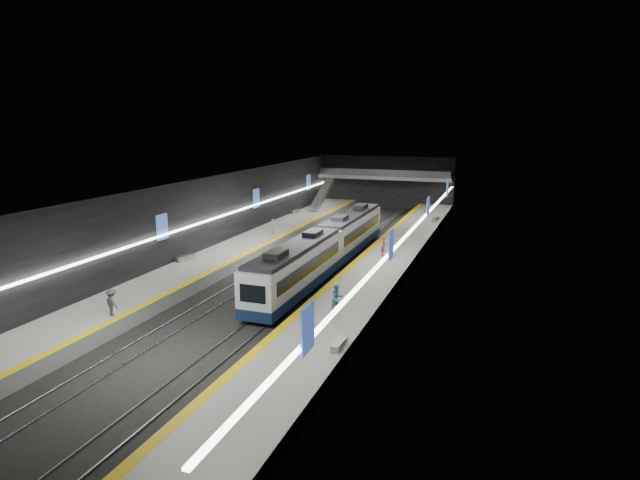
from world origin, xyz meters
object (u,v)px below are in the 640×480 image
at_px(escalator, 322,195).
at_px(passenger_left_b, 112,303).
at_px(bench_right_near, 339,344).
at_px(bench_left_near, 186,258).
at_px(bench_left_far, 295,212).
at_px(train, 327,246).
at_px(passenger_right_a, 383,246).
at_px(passenger_left_a, 273,227).
at_px(passenger_right_b, 337,299).
at_px(bench_right_far, 436,219).

relative_size(escalator, passenger_left_b, 4.48).
xyz_separation_m(escalator, bench_right_near, (17.00, -45.02, -1.69)).
bearing_deg(passenger_left_b, bench_left_near, -55.01).
height_order(escalator, bench_left_far, escalator).
height_order(train, bench_right_near, train).
xyz_separation_m(train, bench_right_near, (7.00, -18.30, -0.99)).
bearing_deg(bench_left_near, passenger_right_a, 45.60).
relative_size(bench_left_near, passenger_right_a, 1.05).
bearing_deg(bench_left_far, bench_right_near, -55.47).
height_order(train, bench_left_far, train).
bearing_deg(passenger_left_a, bench_left_near, -18.88).
relative_size(train, passenger_right_b, 15.91).
bearing_deg(passenger_left_a, train, 41.32).
height_order(passenger_right_a, passenger_left_a, passenger_right_a).
distance_m(bench_left_near, passenger_left_b, 13.89).
bearing_deg(passenger_right_a, bench_left_far, 39.40).
height_order(bench_left_near, bench_right_far, bench_left_near).
bearing_deg(bench_right_far, bench_right_near, -82.90).
bearing_deg(bench_left_near, passenger_left_b, -55.58).
relative_size(bench_right_near, passenger_right_b, 0.89).
xyz_separation_m(train, bench_left_far, (-12.00, 21.43, -0.96)).
height_order(bench_left_far, passenger_right_a, passenger_right_a).
distance_m(train, passenger_right_b, 13.96).
bearing_deg(escalator, bench_left_near, -93.21).
bearing_deg(bench_right_near, train, 111.98).
bearing_deg(passenger_right_b, escalator, 61.92).
distance_m(train, passenger_left_a, 12.16).
relative_size(bench_right_near, passenger_right_a, 0.90).
distance_m(escalator, bench_left_far, 5.89).
height_order(escalator, passenger_left_a, escalator).
xyz_separation_m(train, passenger_right_b, (5.14, -12.97, -0.25)).
distance_m(bench_left_near, bench_right_near, 23.00).
bearing_deg(bench_left_far, passenger_right_a, -39.49).
xyz_separation_m(passenger_left_a, passenger_left_b, (0.73, -26.50, 0.05)).
bearing_deg(passenger_right_b, bench_right_near, -119.73).
relative_size(bench_left_far, passenger_right_a, 1.01).
distance_m(bench_left_near, passenger_right_b, 18.72).
bearing_deg(escalator, passenger_left_b, -87.98).
xyz_separation_m(bench_left_near, passenger_right_b, (16.92, -7.96, 0.71)).
xyz_separation_m(train, bench_right_far, (6.82, 21.96, -0.97)).
bearing_deg(escalator, passenger_left_a, -87.35).
distance_m(train, bench_left_near, 12.84).
xyz_separation_m(train, escalator, (-10.00, 26.72, 0.70)).
distance_m(train, passenger_left_b, 20.30).
distance_m(bench_right_near, passenger_right_a, 21.15).
bearing_deg(escalator, train, -69.48).
bearing_deg(passenger_left_a, bench_left_far, -175.35).
xyz_separation_m(bench_left_near, bench_right_far, (18.60, 26.97, -0.02)).
xyz_separation_m(bench_right_far, passenger_left_a, (-15.96, -13.94, 0.62)).
relative_size(escalator, bench_right_near, 4.75).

